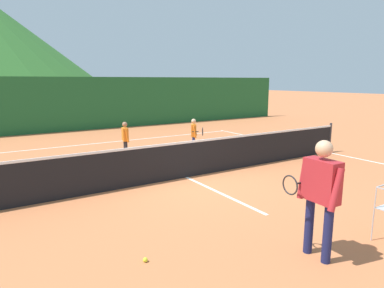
# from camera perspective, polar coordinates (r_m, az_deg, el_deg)

# --- Properties ---
(ground_plane) EXTENTS (120.00, 120.00, 0.00)m
(ground_plane) POSITION_cam_1_polar(r_m,az_deg,el_deg) (8.90, -0.96, -5.70)
(ground_plane) COLOR #C67042
(line_baseline_far) EXTENTS (11.77, 0.08, 0.01)m
(line_baseline_far) POSITION_cam_1_polar(r_m,az_deg,el_deg) (14.33, -13.66, 0.34)
(line_baseline_far) COLOR white
(line_baseline_far) RESTS_ON ground
(line_sideline_east) EXTENTS (0.08, 12.54, 0.01)m
(line_sideline_east) POSITION_cam_1_polar(r_m,az_deg,el_deg) (12.87, 22.06, -1.32)
(line_sideline_east) COLOR white
(line_sideline_east) RESTS_ON ground
(line_service_center) EXTENTS (0.08, 5.97, 0.01)m
(line_service_center) POSITION_cam_1_polar(r_m,az_deg,el_deg) (8.90, -0.96, -5.68)
(line_service_center) COLOR white
(line_service_center) RESTS_ON ground
(tennis_net) EXTENTS (12.01, 0.08, 1.05)m
(tennis_net) POSITION_cam_1_polar(r_m,az_deg,el_deg) (8.77, -0.97, -2.57)
(tennis_net) COLOR #333338
(tennis_net) RESTS_ON ground
(instructor) EXTENTS (0.43, 0.79, 1.73)m
(instructor) POSITION_cam_1_polar(r_m,az_deg,el_deg) (5.04, 21.03, -7.14)
(instructor) COLOR #191E4C
(instructor) RESTS_ON ground
(student_0) EXTENTS (0.29, 0.49, 1.22)m
(student_0) POSITION_cam_1_polar(r_m,az_deg,el_deg) (11.04, -11.30, 1.21)
(student_0) COLOR black
(student_0) RESTS_ON ground
(student_1) EXTENTS (0.40, 0.68, 1.22)m
(student_1) POSITION_cam_1_polar(r_m,az_deg,el_deg) (11.67, 0.36, 1.95)
(student_1) COLOR navy
(student_1) RESTS_ON ground
(tennis_ball_3) EXTENTS (0.07, 0.07, 0.07)m
(tennis_ball_3) POSITION_cam_1_polar(r_m,az_deg,el_deg) (5.04, -7.96, -18.94)
(tennis_ball_3) COLOR yellow
(tennis_ball_3) RESTS_ON ground
(windscreen_fence) EXTENTS (25.88, 0.08, 2.70)m
(windscreen_fence) POSITION_cam_1_polar(r_m,az_deg,el_deg) (18.04, -18.01, 6.53)
(windscreen_fence) COLOR #1E5B2D
(windscreen_fence) RESTS_ON ground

